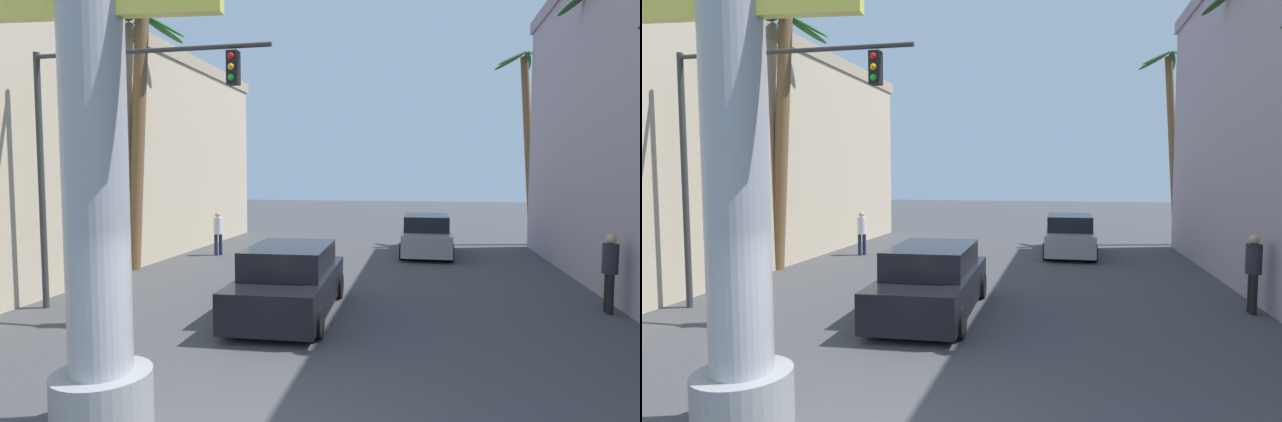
# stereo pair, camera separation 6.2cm
# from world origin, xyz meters

# --- Properties ---
(ground_plane) EXTENTS (91.74, 91.74, 0.00)m
(ground_plane) POSITION_xyz_m (0.00, 10.00, 0.00)
(ground_plane) COLOR #424244
(building_left) EXTENTS (7.26, 23.30, 8.05)m
(building_left) POSITION_xyz_m (-10.93, 9.82, 4.03)
(building_left) COLOR #C6B293
(building_left) RESTS_ON ground
(neon_sign_pole) EXTENTS (3.18, 1.22, 10.39)m
(neon_sign_pole) POSITION_xyz_m (-1.92, 0.78, 4.79)
(neon_sign_pole) COLOR #9E9EA3
(neon_sign_pole) RESTS_ON ground
(traffic_light_mast) EXTENTS (5.68, 0.32, 5.95)m
(traffic_light_mast) POSITION_xyz_m (-4.99, 5.51, 4.24)
(traffic_light_mast) COLOR #333333
(traffic_light_mast) RESTS_ON ground
(car_lead) EXTENTS (2.15, 4.67, 1.56)m
(car_lead) POSITION_xyz_m (-0.94, 6.18, 0.74)
(car_lead) COLOR black
(car_lead) RESTS_ON ground
(car_far) EXTENTS (1.97, 4.65, 1.56)m
(car_far) POSITION_xyz_m (2.15, 15.59, 0.74)
(car_far) COLOR black
(car_far) RESTS_ON ground
(palm_tree_mid_right) EXTENTS (2.35, 2.44, 8.61)m
(palm_tree_mid_right) POSITION_xyz_m (6.85, 11.26, 5.41)
(palm_tree_mid_right) COLOR brown
(palm_tree_mid_right) RESTS_ON ground
(palm_tree_far_right) EXTENTS (2.90, 2.99, 8.66)m
(palm_tree_far_right) POSITION_xyz_m (6.60, 19.39, 5.30)
(palm_tree_far_right) COLOR brown
(palm_tree_far_right) RESTS_ON ground
(palm_tree_mid_left) EXTENTS (3.24, 3.07, 8.45)m
(palm_tree_mid_left) POSITION_xyz_m (-7.17, 10.34, 4.99)
(palm_tree_mid_left) COLOR brown
(palm_tree_mid_left) RESTS_ON ground
(pedestrian_mid_right) EXTENTS (0.34, 0.34, 1.81)m
(pedestrian_mid_right) POSITION_xyz_m (6.17, 7.66, 1.06)
(pedestrian_mid_right) COLOR black
(pedestrian_mid_right) RESTS_ON ground
(pedestrian_far_left) EXTENTS (0.48, 0.48, 1.71)m
(pedestrian_far_left) POSITION_xyz_m (-5.84, 13.64, 0.99)
(pedestrian_far_left) COLOR #1E233F
(pedestrian_far_left) RESTS_ON ground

